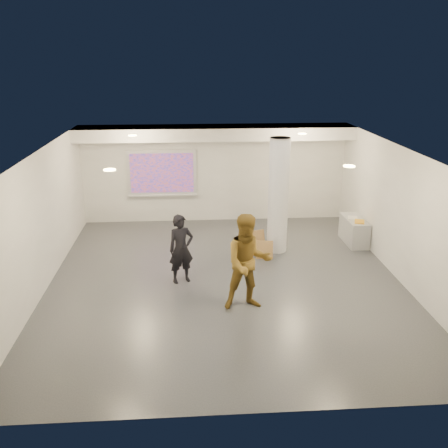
{
  "coord_description": "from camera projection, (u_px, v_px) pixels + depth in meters",
  "views": [
    {
      "loc": [
        -0.77,
        -10.42,
        4.95
      ],
      "look_at": [
        0.0,
        0.4,
        1.25
      ],
      "focal_mm": 40.0,
      "sensor_mm": 36.0,
      "label": 1
    }
  ],
  "objects": [
    {
      "name": "cardboard_front",
      "position": [
        265.0,
        250.0,
        12.69
      ],
      "size": [
        0.44,
        0.22,
        0.46
      ],
      "primitive_type": "cube",
      "rotation": [
        -0.28,
        0.0,
        -0.13
      ],
      "color": "olive",
      "rests_on": "floor"
    },
    {
      "name": "wall_front",
      "position": [
        249.0,
        323.0,
        6.76
      ],
      "size": [
        8.0,
        0.01,
        3.0
      ],
      "primitive_type": "cube",
      "color": "silver",
      "rests_on": "floor"
    },
    {
      "name": "soffit_band",
      "position": [
        215.0,
        133.0,
        14.31
      ],
      "size": [
        8.0,
        1.1,
        0.36
      ],
      "primitive_type": "cube",
      "color": "silver",
      "rests_on": "ceiling"
    },
    {
      "name": "downlight_nw",
      "position": [
        132.0,
        136.0,
        12.74
      ],
      "size": [
        0.22,
        0.22,
        0.02
      ],
      "primitive_type": "cylinder",
      "color": "#EAD475",
      "rests_on": "ceiling"
    },
    {
      "name": "floor",
      "position": [
        225.0,
        281.0,
        11.49
      ],
      "size": [
        8.0,
        9.0,
        0.01
      ],
      "primitive_type": "cube",
      "color": "#35383C",
      "rests_on": "ground"
    },
    {
      "name": "postit_pad",
      "position": [
        360.0,
        222.0,
        13.32
      ],
      "size": [
        0.34,
        0.4,
        0.03
      ],
      "primitive_type": "cube",
      "rotation": [
        0.0,
        0.0,
        -0.33
      ],
      "color": "gold",
      "rests_on": "credenza"
    },
    {
      "name": "downlight_ne",
      "position": [
        302.0,
        134.0,
        13.04
      ],
      "size": [
        0.22,
        0.22,
        0.02
      ],
      "primitive_type": "cylinder",
      "color": "#EAD475",
      "rests_on": "ceiling"
    },
    {
      "name": "downlight_sw",
      "position": [
        110.0,
        170.0,
        8.97
      ],
      "size": [
        0.22,
        0.22,
        0.02
      ],
      "primitive_type": "cylinder",
      "color": "#EAD475",
      "rests_on": "ceiling"
    },
    {
      "name": "wall_back",
      "position": [
        215.0,
        173.0,
        15.26
      ],
      "size": [
        8.0,
        0.01,
        3.0
      ],
      "primitive_type": "cube",
      "color": "silver",
      "rests_on": "floor"
    },
    {
      "name": "ceiling",
      "position": [
        225.0,
        152.0,
        10.52
      ],
      "size": [
        8.0,
        9.0,
        0.01
      ],
      "primitive_type": "cube",
      "color": "white",
      "rests_on": "floor"
    },
    {
      "name": "woman",
      "position": [
        181.0,
        249.0,
        11.22
      ],
      "size": [
        0.68,
        0.56,
        1.59
      ],
      "primitive_type": "imported",
      "rotation": [
        0.0,
        0.0,
        0.35
      ],
      "color": "black",
      "rests_on": "floor"
    },
    {
      "name": "papers_stack",
      "position": [
        353.0,
        218.0,
        13.65
      ],
      "size": [
        0.34,
        0.39,
        0.02
      ],
      "primitive_type": "cube",
      "rotation": [
        0.0,
        0.0,
        -0.29
      ],
      "color": "silver",
      "rests_on": "credenza"
    },
    {
      "name": "wall_right",
      "position": [
        401.0,
        215.0,
        11.27
      ],
      "size": [
        0.01,
        9.0,
        3.0
      ],
      "primitive_type": "cube",
      "color": "silver",
      "rests_on": "floor"
    },
    {
      "name": "credenza",
      "position": [
        354.0,
        231.0,
        13.71
      ],
      "size": [
        0.51,
        1.2,
        0.7
      ],
      "primitive_type": "cube",
      "rotation": [
        0.0,
        0.0,
        0.01
      ],
      "color": "#929497",
      "rests_on": "floor"
    },
    {
      "name": "projection_screen",
      "position": [
        162.0,
        174.0,
        15.1
      ],
      "size": [
        2.1,
        0.13,
        1.42
      ],
      "color": "silver",
      "rests_on": "wall_back"
    },
    {
      "name": "wall_left",
      "position": [
        40.0,
        223.0,
        10.74
      ],
      "size": [
        0.01,
        9.0,
        3.0
      ],
      "primitive_type": "cube",
      "color": "silver",
      "rests_on": "floor"
    },
    {
      "name": "man",
      "position": [
        248.0,
        262.0,
        9.98
      ],
      "size": [
        1.04,
        0.85,
        2.0
      ],
      "primitive_type": "imported",
      "rotation": [
        0.0,
        0.0,
        0.1
      ],
      "color": "olive",
      "rests_on": "floor"
    },
    {
      "name": "downlight_se",
      "position": [
        349.0,
        166.0,
        9.26
      ],
      "size": [
        0.22,
        0.22,
        0.02
      ],
      "primitive_type": "cylinder",
      "color": "#EAD475",
      "rests_on": "ceiling"
    },
    {
      "name": "column",
      "position": [
        278.0,
        196.0,
        12.81
      ],
      "size": [
        0.52,
        0.52,
        3.0
      ],
      "primitive_type": "cylinder",
      "color": "silver",
      "rests_on": "floor"
    },
    {
      "name": "cardboard_back",
      "position": [
        256.0,
        241.0,
        13.14
      ],
      "size": [
        0.55,
        0.35,
        0.56
      ],
      "primitive_type": "cube",
      "rotation": [
        -0.24,
        0.0,
        0.35
      ],
      "color": "olive",
      "rests_on": "floor"
    }
  ]
}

